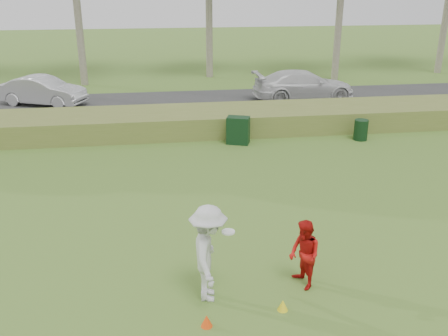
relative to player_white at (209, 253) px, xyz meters
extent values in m
plane|color=#426B23|center=(0.90, 0.04, -1.03)|extent=(120.00, 120.00, 0.00)
cube|color=#5C6E2C|center=(0.90, 12.04, -0.58)|extent=(80.00, 3.00, 0.90)
cube|color=#2D2D2D|center=(0.90, 17.04, -1.00)|extent=(80.00, 6.00, 0.06)
imported|color=silver|center=(0.00, 0.00, 0.00)|extent=(0.92, 1.42, 2.07)
cylinder|color=white|center=(0.40, 0.00, 0.46)|extent=(0.27, 0.27, 0.03)
imported|color=#B6120F|center=(2.04, 0.11, -0.27)|extent=(0.73, 0.86, 1.53)
cone|color=#FF470D|center=(-0.15, -0.93, -0.91)|extent=(0.22, 0.22, 0.25)
cone|color=yellow|center=(1.40, -0.65, -0.92)|extent=(0.21, 0.21, 0.24)
cube|color=black|center=(2.34, 10.07, -0.49)|extent=(1.01, 0.81, 1.09)
cylinder|color=black|center=(7.39, 9.84, -0.62)|extent=(0.74, 0.74, 0.84)
imported|color=silver|center=(-6.54, 17.72, -0.24)|extent=(4.69, 3.12, 1.46)
imported|color=silver|center=(7.07, 16.88, -0.19)|extent=(5.46, 2.35, 1.57)
camera|label=1|loc=(-0.95, -8.70, 5.18)|focal=40.00mm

